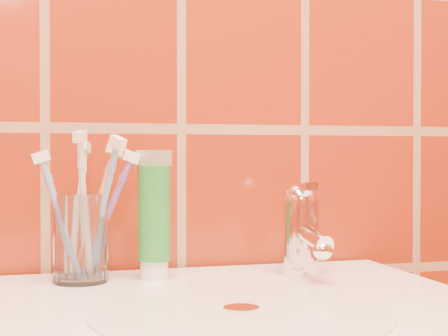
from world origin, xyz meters
name	(u,v)px	position (x,y,z in m)	size (l,w,h in m)	color
glass_tumbler	(81,238)	(-0.14, 1.12, 0.90)	(0.07, 0.07, 0.11)	white
toothpaste_tube	(154,219)	(-0.05, 1.11, 0.93)	(0.05, 0.04, 0.16)	white
faucet	(302,226)	(0.14, 1.09, 0.91)	(0.05, 0.11, 0.12)	white
toothbrush_0	(96,212)	(-0.12, 1.14, 0.93)	(0.07, 0.05, 0.18)	orange
toothbrush_1	(84,208)	(-0.14, 1.10, 0.94)	(0.03, 0.05, 0.19)	silver
toothbrush_2	(102,211)	(-0.12, 1.10, 0.94)	(0.06, 0.07, 0.18)	#688FBA
toothbrush_3	(62,218)	(-0.17, 1.11, 0.93)	(0.07, 0.03, 0.17)	#7A98D8
toothbrush_4	(79,210)	(-0.14, 1.14, 0.94)	(0.04, 0.07, 0.18)	white
toothbrush_5	(107,217)	(-0.11, 1.12, 0.93)	(0.08, 0.04, 0.17)	#714390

